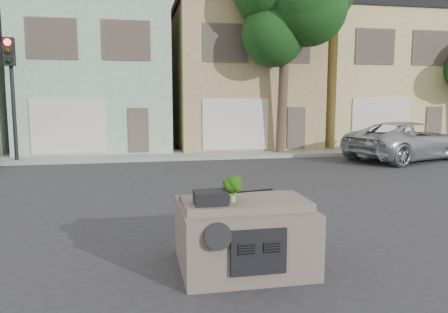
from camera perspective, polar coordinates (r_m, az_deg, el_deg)
name	(u,v)px	position (r m, az deg, el deg)	size (l,w,h in m)	color
ground_plane	(211,216)	(10.04, -1.67, -7.81)	(120.00, 120.00, 0.00)	#303033
sidewalk	(173,155)	(20.27, -6.66, 0.21)	(40.00, 3.00, 0.15)	gray
townhouse_mint	(99,77)	(24.14, -16.04, 9.95)	(7.20, 8.20, 7.55)	#96BF9A
townhouse_tan	(238,78)	(24.71, 1.85, 10.18)	(7.20, 8.20, 7.55)	tan
townhouse_beige	(362,79)	(27.41, 17.53, 9.58)	(7.20, 8.20, 7.55)	#D3C077
silver_pickup	(408,160)	(20.71, 22.89, -0.39)	(2.76, 5.99, 1.67)	#B0B4B9
traffic_signal	(13,101)	(19.66, -25.89, 6.51)	(0.40, 0.40, 5.10)	black
tree_near	(283,63)	(20.50, 7.71, 11.97)	(4.40, 4.00, 8.50)	#153C13
car_dashboard	(243,232)	(7.06, 2.47, -9.78)	(2.00, 1.80, 1.12)	#695C50
instrument_hump	(210,198)	(6.44, -1.79, -5.39)	(0.48, 0.38, 0.20)	black
wiper_arm	(254,191)	(7.34, 3.92, -4.50)	(0.70, 0.03, 0.02)	black
broccoli	(232,189)	(6.58, 1.07, -4.22)	(0.33, 0.33, 0.40)	#183A08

